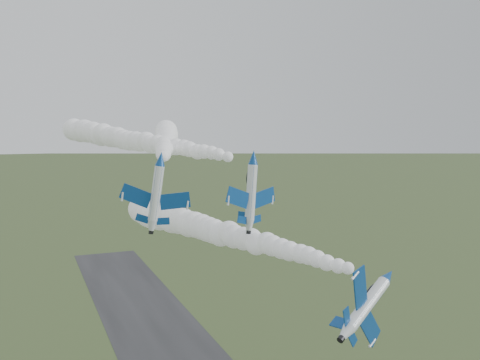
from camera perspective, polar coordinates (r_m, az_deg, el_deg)
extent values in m
cylinder|color=silver|center=(75.09, 15.51, -9.85)|extent=(5.80, 9.27, 2.18)
cone|color=navy|center=(72.72, 19.63, -10.50)|extent=(2.98, 3.10, 2.18)
cone|color=silver|center=(77.71, 11.82, -9.22)|extent=(2.80, 2.70, 2.18)
cylinder|color=black|center=(78.26, 11.12, -9.10)|extent=(1.28, 1.06, 1.11)
ellipsoid|color=black|center=(74.49, 17.35, -9.82)|extent=(2.63, 3.47, 1.45)
cube|color=navy|center=(73.43, 14.40, -7.83)|extent=(3.16, 3.33, 4.63)
cube|color=navy|center=(77.39, 15.30, -11.72)|extent=(3.16, 3.33, 4.63)
cube|color=navy|center=(76.20, 12.19, -8.30)|extent=(1.43, 1.52, 2.03)
cube|color=navy|center=(78.26, 12.70, -10.34)|extent=(1.43, 1.52, 2.03)
cube|color=navy|center=(78.02, 13.12, -8.73)|extent=(2.76, 2.52, 1.14)
cylinder|color=silver|center=(80.37, -8.46, 2.24)|extent=(4.12, 8.31, 1.66)
cone|color=navy|center=(75.22, -8.74, 1.99)|extent=(2.24, 2.56, 1.66)
cone|color=silver|center=(85.33, -8.21, 2.45)|extent=(2.12, 2.19, 1.66)
cylinder|color=black|center=(86.30, -8.17, 2.49)|extent=(0.98, 0.82, 0.84)
ellipsoid|color=black|center=(78.23, -8.51, 2.54)|extent=(1.92, 3.02, 1.11)
cube|color=navy|center=(81.39, -10.47, 2.44)|extent=(4.97, 3.61, 0.78)
cube|color=navy|center=(81.03, -6.38, 1.89)|extent=(4.97, 3.61, 0.78)
cube|color=navy|center=(84.56, -9.30, 2.56)|extent=(2.18, 1.63, 0.38)
cube|color=navy|center=(84.37, -7.20, 2.27)|extent=(2.18, 1.63, 0.38)
cube|color=navy|center=(84.14, -8.15, 3.26)|extent=(0.89, 1.62, 2.14)
cylinder|color=silver|center=(85.51, 1.44, 2.41)|extent=(5.12, 8.77, 1.71)
cone|color=navy|center=(81.87, 4.32, 2.24)|extent=(2.50, 2.80, 1.71)
cone|color=silver|center=(89.21, -1.10, 2.56)|extent=(2.33, 2.42, 1.71)
cylinder|color=black|center=(89.95, -1.58, 2.58)|extent=(1.05, 0.93, 0.87)
ellipsoid|color=black|center=(84.01, 2.61, 2.75)|extent=(2.26, 3.23, 1.14)
cube|color=navy|center=(83.79, -0.44, 2.43)|extent=(5.43, 4.25, 0.59)
cube|color=navy|center=(88.42, 2.40, 2.23)|extent=(5.43, 4.25, 0.59)
cube|color=navy|center=(87.35, -1.44, 2.58)|extent=(2.39, 1.90, 0.30)
cube|color=navy|center=(89.75, 0.08, 2.48)|extent=(2.39, 1.90, 0.30)
cube|color=navy|center=(88.39, -0.50, 3.41)|extent=(0.98, 1.67, 2.31)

